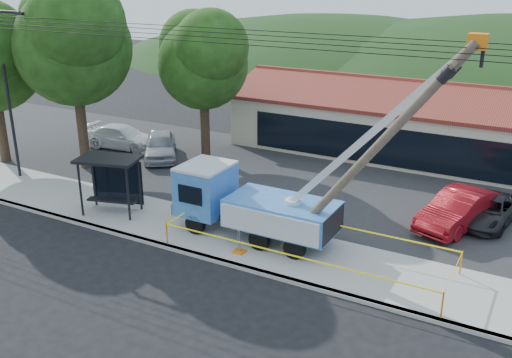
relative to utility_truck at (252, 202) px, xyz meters
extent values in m
plane|color=black|center=(-0.93, -4.65, -1.68)|extent=(120.00, 120.00, 0.00)
cube|color=#A5A19A|center=(-0.93, -2.55, -1.61)|extent=(60.00, 0.25, 0.15)
cube|color=#A5A19A|center=(-0.93, -0.65, -1.61)|extent=(60.00, 4.00, 0.15)
cube|color=#28282B|center=(-0.93, 7.35, -1.63)|extent=(60.00, 12.00, 0.10)
cube|color=beige|center=(3.07, 15.35, 0.02)|extent=(22.00, 8.00, 3.40)
cube|color=black|center=(3.07, 11.33, -0.26)|extent=(18.04, 0.08, 2.21)
cube|color=maroon|center=(3.07, 13.35, 2.22)|extent=(22.50, 4.53, 1.52)
cube|color=maroon|center=(3.07, 17.35, 2.22)|extent=(22.50, 4.53, 1.52)
cube|color=maroon|center=(3.07, 15.35, 2.87)|extent=(22.50, 0.30, 0.25)
cylinder|color=black|center=(-14.93, 0.35, 2.82)|extent=(0.16, 0.16, 9.00)
cylinder|color=black|center=(-14.03, 0.35, 7.22)|extent=(1.80, 0.14, 0.14)
cube|color=black|center=(-13.13, 0.35, 7.17)|extent=(0.50, 0.22, 0.15)
cylinder|color=#332316|center=(-12.93, 3.35, 0.85)|extent=(0.56, 0.56, 5.06)
sphere|color=#19370F|center=(-12.93, 3.35, 5.22)|extent=(6.30, 6.30, 6.30)
sphere|color=#19370F|center=(-14.19, 4.19, 6.37)|extent=(5.04, 5.04, 5.04)
sphere|color=#19370F|center=(-11.67, 2.51, 6.60)|extent=(5.04, 5.04, 5.04)
cylinder|color=#332316|center=(-17.93, 1.85, 0.52)|extent=(0.56, 0.56, 4.40)
cylinder|color=#332316|center=(-7.93, 8.35, 0.41)|extent=(0.56, 0.56, 4.18)
sphere|color=#19370F|center=(-7.93, 8.35, 4.02)|extent=(5.25, 5.25, 5.25)
sphere|color=#19370F|center=(-8.98, 9.05, 4.97)|extent=(4.20, 4.20, 4.20)
sphere|color=#19370F|center=(-6.88, 7.65, 5.16)|extent=(4.20, 4.20, 4.20)
ellipsoid|color=#1B3613|center=(-15.93, 50.35, -1.68)|extent=(78.40, 56.00, 28.00)
cylinder|color=black|center=(-0.93, -1.55, 6.68)|extent=(60.00, 0.02, 0.02)
cylinder|color=black|center=(-0.93, -1.05, 6.80)|extent=(60.00, 0.02, 0.02)
cylinder|color=black|center=(-0.93, -0.55, 6.92)|extent=(60.00, 0.02, 0.02)
cylinder|color=black|center=(-0.93, -0.15, 7.04)|extent=(60.00, 0.02, 0.02)
cylinder|color=black|center=(-2.24, -1.03, -1.10)|extent=(0.88, 0.29, 0.88)
cylinder|color=black|center=(-2.24, 1.03, -1.10)|extent=(0.88, 0.29, 0.88)
cylinder|color=black|center=(0.90, -1.03, -1.10)|extent=(0.88, 0.29, 0.88)
cylinder|color=black|center=(0.90, 1.03, -1.10)|extent=(0.88, 0.29, 0.88)
cylinder|color=black|center=(2.47, -1.03, -1.10)|extent=(0.88, 0.29, 0.88)
cylinder|color=black|center=(2.47, 1.03, -1.10)|extent=(0.88, 0.29, 0.88)
cube|color=black|center=(0.31, 0.00, -0.85)|extent=(6.47, 0.98, 0.25)
cube|color=#356EBC|center=(-2.34, 0.00, 0.13)|extent=(1.96, 2.35, 2.06)
cube|color=silver|center=(-2.34, 0.00, 1.21)|extent=(1.96, 2.35, 0.12)
cube|color=black|center=(-3.27, 0.00, 0.28)|extent=(0.08, 1.77, 0.88)
cube|color=gray|center=(-3.37, 0.00, -0.65)|extent=(0.15, 2.26, 0.49)
cube|color=#356EBC|center=(1.39, 0.00, -0.26)|extent=(4.51, 2.35, 1.18)
cylinder|color=silver|center=(1.88, 0.00, 0.18)|extent=(0.69, 0.69, 0.59)
cube|color=silver|center=(5.01, 0.00, 3.75)|extent=(6.45, 0.27, 6.84)
cube|color=gray|center=(5.30, 0.00, 4.00)|extent=(3.88, 0.18, 4.11)
cube|color=orange|center=(8.13, -0.20, 7.08)|extent=(0.59, 0.49, 0.49)
cube|color=orange|center=(0.31, -1.67, -1.50)|extent=(0.44, 0.44, 0.08)
cube|color=orange|center=(2.86, 1.67, -1.50)|extent=(0.44, 0.44, 0.08)
cylinder|color=brown|center=(4.87, -0.43, 2.77)|extent=(6.78, 0.33, 8.81)
cube|color=brown|center=(7.63, -0.43, 6.42)|extent=(0.17, 1.86, 0.17)
cylinder|color=black|center=(7.42, 0.08, 6.11)|extent=(0.61, 0.37, 0.64)
cylinder|color=black|center=(7.42, -0.95, 6.11)|extent=(0.61, 0.37, 0.64)
cylinder|color=black|center=(-7.89, -1.99, -0.24)|extent=(0.13, 0.13, 2.56)
cylinder|color=black|center=(-5.63, -1.35, -0.24)|extent=(0.13, 0.13, 2.56)
cylinder|color=black|center=(-8.23, -0.75, -0.24)|extent=(0.13, 0.13, 2.56)
cylinder|color=black|center=(-5.97, -0.12, -0.24)|extent=(0.13, 0.13, 2.56)
cube|color=black|center=(-6.93, -1.05, 1.09)|extent=(3.13, 2.39, 0.13)
cube|color=black|center=(-7.12, -0.38, -0.24)|extent=(2.48, 0.74, 2.13)
cube|color=black|center=(-6.93, -1.05, -0.94)|extent=(2.38, 1.05, 0.09)
cylinder|color=orange|center=(-2.69, -2.44, -1.05)|extent=(0.06, 0.06, 0.96)
cylinder|color=orange|center=(8.42, -2.44, -1.05)|extent=(0.06, 0.06, 0.96)
cylinder|color=orange|center=(8.42, 0.82, -1.05)|extent=(0.06, 0.06, 0.96)
cylinder|color=orange|center=(-2.69, 0.82, -1.05)|extent=(0.06, 0.06, 0.96)
cube|color=#FDEB0D|center=(2.86, -2.44, -0.62)|extent=(11.11, 0.01, 0.06)
cube|color=#FDEB0D|center=(8.42, -0.81, -0.62)|extent=(0.01, 3.26, 0.06)
cube|color=#FDEB0D|center=(2.86, 0.82, -0.62)|extent=(11.11, 0.01, 0.06)
cube|color=#FDEB0D|center=(-2.69, -0.81, -0.62)|extent=(0.01, 3.26, 0.06)
imported|color=#A7A7AE|center=(-10.16, 6.77, -1.68)|extent=(4.27, 4.86, 1.59)
imported|color=maroon|center=(7.49, 5.23, -1.68)|extent=(3.12, 5.19, 1.61)
imported|color=white|center=(-13.54, 7.26, -1.68)|extent=(5.17, 2.56, 1.45)
imported|color=#212227|center=(8.64, 6.35, -1.68)|extent=(2.75, 4.64, 1.21)
camera|label=1|loc=(10.80, -19.32, 9.17)|focal=40.00mm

